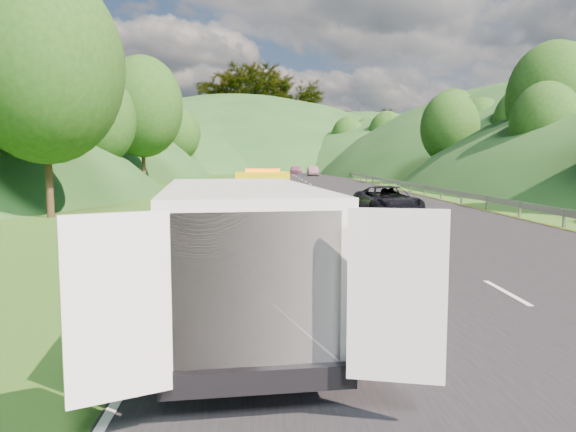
{
  "coord_description": "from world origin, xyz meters",
  "views": [
    {
      "loc": [
        -2.18,
        -13.44,
        2.88
      ],
      "look_at": [
        -1.47,
        1.59,
        1.3
      ],
      "focal_mm": 35.0,
      "sensor_mm": 36.0,
      "label": 1
    }
  ],
  "objects": [
    {
      "name": "ground",
      "position": [
        0.0,
        0.0,
        0.0
      ],
      "size": [
        320.0,
        320.0,
        0.0
      ],
      "primitive_type": "plane",
      "color": "#38661E",
      "rests_on": "ground"
    },
    {
      "name": "road_surface",
      "position": [
        3.0,
        40.0,
        0.01
      ],
      "size": [
        14.0,
        200.0,
        0.02
      ],
      "primitive_type": "cube",
      "color": "black",
      "rests_on": "ground"
    },
    {
      "name": "guardrail",
      "position": [
        10.3,
        52.5,
        0.0
      ],
      "size": [
        0.06,
        140.0,
        1.52
      ],
      "primitive_type": "cube",
      "color": "gray",
      "rests_on": "ground"
    },
    {
      "name": "tree_line_left",
      "position": [
        -19.0,
        60.0,
        0.0
      ],
      "size": [
        14.0,
        140.0,
        14.0
      ],
      "primitive_type": null,
      "color": "#2B5719",
      "rests_on": "ground"
    },
    {
      "name": "tree_line_right",
      "position": [
        23.0,
        60.0,
        0.0
      ],
      "size": [
        14.0,
        140.0,
        14.0
      ],
      "primitive_type": null,
      "color": "#2B5719",
      "rests_on": "ground"
    },
    {
      "name": "hills_backdrop",
      "position": [
        6.5,
        134.7,
        0.0
      ],
      "size": [
        201.0,
        288.6,
        44.0
      ],
      "primitive_type": null,
      "color": "#2D5B23",
      "rests_on": "ground"
    },
    {
      "name": "tow_truck",
      "position": [
        -2.15,
        7.48,
        1.19
      ],
      "size": [
        2.2,
        5.68,
        2.43
      ],
      "rotation": [
        0.0,
        0.0,
        -0.01
      ],
      "color": "black",
      "rests_on": "ground"
    },
    {
      "name": "white_van",
      "position": [
        -2.55,
        -4.59,
        1.38
      ],
      "size": [
        3.75,
        7.14,
        2.44
      ],
      "rotation": [
        0.0,
        0.0,
        0.11
      ],
      "color": "black",
      "rests_on": "ground"
    },
    {
      "name": "woman",
      "position": [
        -3.09,
        1.85,
        0.0
      ],
      "size": [
        0.7,
        0.77,
        1.71
      ],
      "primitive_type": "imported",
      "rotation": [
        0.0,
        0.0,
        2.08
      ],
      "color": "silver",
      "rests_on": "ground"
    },
    {
      "name": "child",
      "position": [
        -2.37,
        0.15,
        0.0
      ],
      "size": [
        0.67,
        0.61,
        1.12
      ],
      "primitive_type": "imported",
      "rotation": [
        0.0,
        0.0,
        -0.43
      ],
      "color": "#C0C669",
      "rests_on": "ground"
    },
    {
      "name": "worker",
      "position": [
        -1.07,
        -6.49,
        0.0
      ],
      "size": [
        1.27,
        1.08,
        1.7
      ],
      "primitive_type": "imported",
      "rotation": [
        0.0,
        0.0,
        0.49
      ],
      "color": "black",
      "rests_on": "ground"
    },
    {
      "name": "suitcase",
      "position": [
        -4.69,
        1.28,
        0.32
      ],
      "size": [
        0.41,
        0.25,
        0.63
      ],
      "primitive_type": "cube",
      "rotation": [
        0.0,
        0.0,
        -0.09
      ],
      "color": "#5C5A45",
      "rests_on": "ground"
    },
    {
      "name": "spare_tire",
      "position": [
        -1.74,
        -5.76,
        0.0
      ],
      "size": [
        0.62,
        0.62,
        0.2
      ],
      "primitive_type": "cylinder",
      "color": "black",
      "rests_on": "ground"
    },
    {
      "name": "passing_suv",
      "position": [
        3.92,
        13.43,
        0.0
      ],
      "size": [
        2.78,
        5.41,
        1.46
      ],
      "primitive_type": "imported",
      "rotation": [
        0.0,
        0.0,
        0.07
      ],
      "color": "black",
      "rests_on": "ground"
    },
    {
      "name": "dist_car_a",
      "position": [
        0.07,
        49.36,
        0.0
      ],
      "size": [
        1.56,
        3.87,
        1.32
      ],
      "primitive_type": "imported",
      "color": "#444549",
      "rests_on": "ground"
    },
    {
      "name": "dist_car_b",
      "position": [
        5.77,
        73.3,
        0.0
      ],
      "size": [
        1.56,
        4.47,
        1.47
      ],
      "primitive_type": "imported",
      "color": "#704A54",
      "rests_on": "ground"
    },
    {
      "name": "dist_car_c",
      "position": [
        3.85,
        85.11,
        0.0
      ],
      "size": [
        1.93,
        4.76,
        1.38
      ],
      "primitive_type": "imported",
      "color": "#944A6A",
      "rests_on": "ground"
    }
  ]
}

